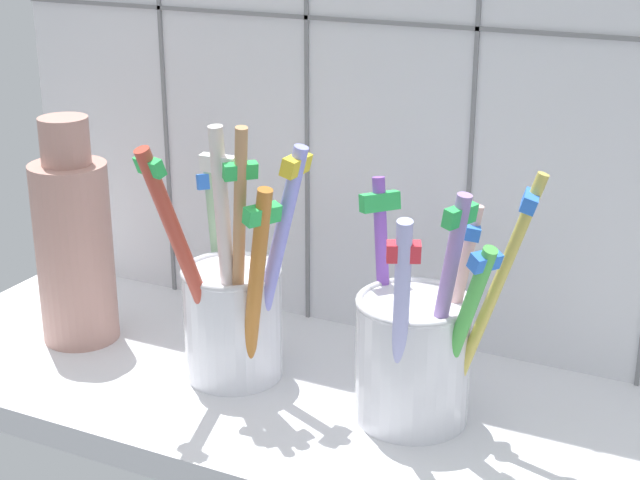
{
  "coord_description": "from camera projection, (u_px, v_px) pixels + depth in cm",
  "views": [
    {
      "loc": [
        26.58,
        -53.59,
        35.17
      ],
      "look_at": [
        0.0,
        0.16,
        13.15
      ],
      "focal_mm": 55.66,
      "sensor_mm": 36.0,
      "label": 1
    }
  ],
  "objects": [
    {
      "name": "toothbrush_cup_left",
      "position": [
        234.0,
        307.0,
        0.68
      ],
      "size": [
        11.06,
        11.98,
        18.99
      ],
      "color": "white",
      "rests_on": "counter_slab"
    },
    {
      "name": "counter_slab",
      "position": [
        319.0,
        407.0,
        0.68
      ],
      "size": [
        64.0,
        22.0,
        2.0
      ],
      "primitive_type": "cube",
      "color": "silver",
      "rests_on": "ground"
    },
    {
      "name": "toothbrush_cup_right",
      "position": [
        417.0,
        349.0,
        0.63
      ],
      "size": [
        12.45,
        9.34,
        17.42
      ],
      "color": "white",
      "rests_on": "counter_slab"
    },
    {
      "name": "ceramic_vase",
      "position": [
        76.0,
        242.0,
        0.74
      ],
      "size": [
        5.69,
        5.69,
        17.17
      ],
      "color": "tan",
      "rests_on": "counter_slab"
    },
    {
      "name": "tile_wall_back",
      "position": [
        394.0,
        66.0,
        0.71
      ],
      "size": [
        64.0,
        2.2,
        45.0
      ],
      "color": "white",
      "rests_on": "ground"
    }
  ]
}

